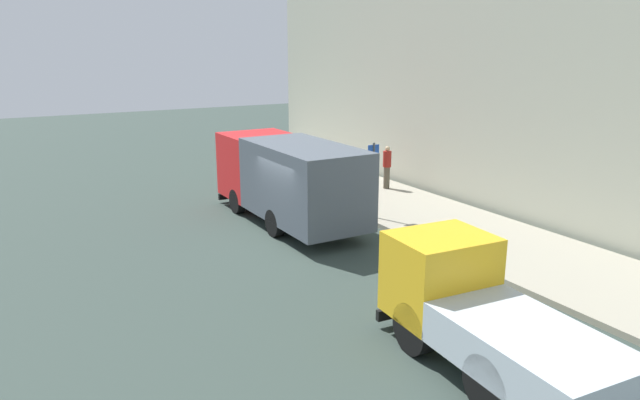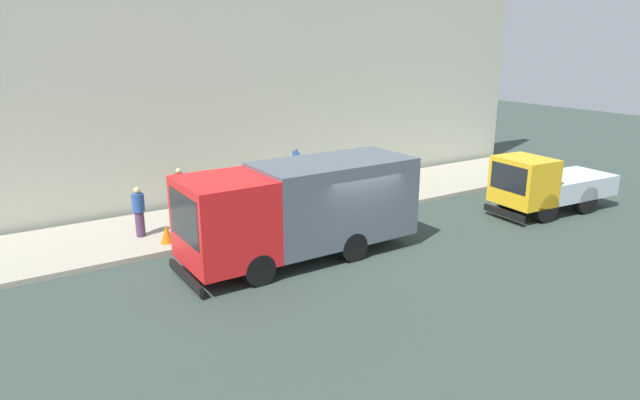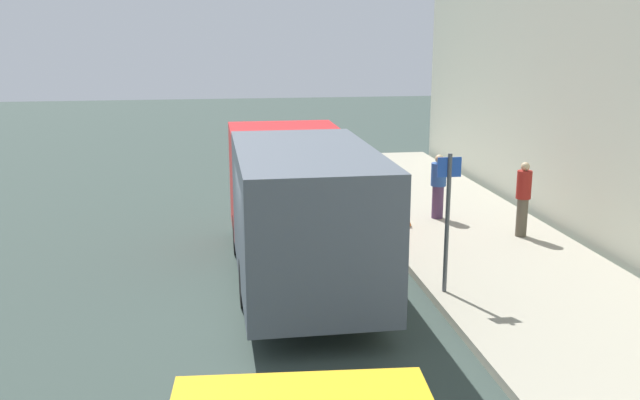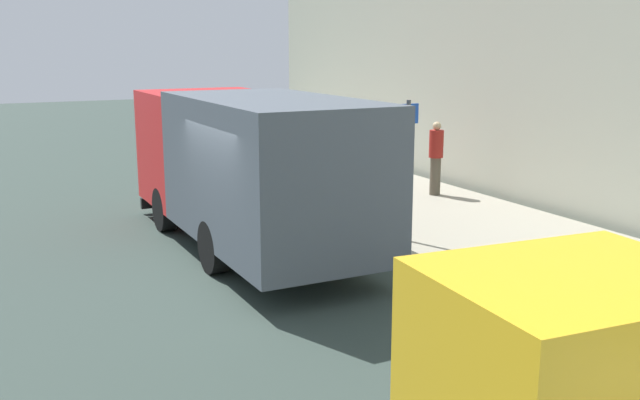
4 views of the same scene
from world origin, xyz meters
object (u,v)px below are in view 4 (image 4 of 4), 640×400
object	(u,v)px
pedestrian_standing	(346,153)
street_sign_post	(407,159)
large_utility_truck	(248,163)
traffic_cone_orange	(318,182)
pedestrian_walking	(436,156)

from	to	relation	value
pedestrian_standing	street_sign_post	world-z (taller)	street_sign_post
large_utility_truck	traffic_cone_orange	size ratio (longest dim) A/B	12.15
pedestrian_standing	street_sign_post	distance (m)	5.31
pedestrian_walking	traffic_cone_orange	xyz separation A→B (m)	(-2.51, 1.34, -0.64)
traffic_cone_orange	street_sign_post	xyz separation A→B (m)	(-0.42, -4.53, 1.24)
large_utility_truck	pedestrian_standing	world-z (taller)	large_utility_truck
large_utility_truck	pedestrian_walking	distance (m)	5.82
pedestrian_walking	pedestrian_standing	xyz separation A→B (m)	(-1.45, 1.87, -0.07)
large_utility_truck	pedestrian_standing	distance (m)	5.52
large_utility_truck	traffic_cone_orange	xyz separation A→B (m)	(3.00, 3.16, -1.15)
large_utility_truck	street_sign_post	bearing A→B (deg)	-28.40
pedestrian_walking	street_sign_post	xyz separation A→B (m)	(-2.93, -3.19, 0.59)
pedestrian_standing	street_sign_post	bearing A→B (deg)	68.47
pedestrian_walking	street_sign_post	distance (m)	4.37
large_utility_truck	pedestrian_standing	xyz separation A→B (m)	(4.06, 3.69, -0.59)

